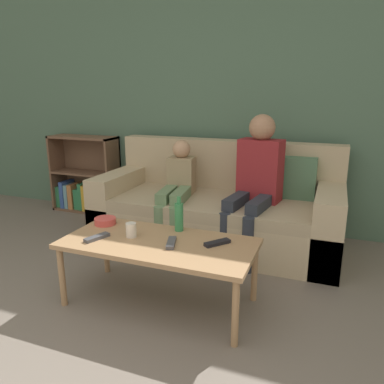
{
  "coord_description": "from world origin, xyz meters",
  "views": [
    {
      "loc": [
        1.05,
        -0.63,
        1.33
      ],
      "look_at": [
        0.1,
        1.87,
        0.61
      ],
      "focal_mm": 35.0,
      "sensor_mm": 36.0,
      "label": 1
    }
  ],
  "objects_px": {
    "person_child": "(177,187)",
    "tv_remote_0": "(171,243)",
    "tv_remote_1": "(217,243)",
    "snack_bowl": "(105,221)",
    "couch": "(218,211)",
    "bookshelf": "(85,182)",
    "person_adult": "(257,175)",
    "tv_remote_2": "(97,237)",
    "bottle": "(179,216)",
    "coffee_table": "(159,247)",
    "cup_near": "(131,230)"
  },
  "relations": [
    {
      "from": "tv_remote_1",
      "to": "tv_remote_2",
      "type": "distance_m",
      "value": 0.76
    },
    {
      "from": "person_adult",
      "to": "tv_remote_0",
      "type": "distance_m",
      "value": 1.12
    },
    {
      "from": "couch",
      "to": "bookshelf",
      "type": "distance_m",
      "value": 1.76
    },
    {
      "from": "tv_remote_0",
      "to": "snack_bowl",
      "type": "distance_m",
      "value": 0.61
    },
    {
      "from": "tv_remote_0",
      "to": "tv_remote_1",
      "type": "height_order",
      "value": "same"
    },
    {
      "from": "tv_remote_0",
      "to": "cup_near",
      "type": "bearing_deg",
      "value": 157.99
    },
    {
      "from": "bookshelf",
      "to": "tv_remote_2",
      "type": "height_order",
      "value": "bookshelf"
    },
    {
      "from": "bookshelf",
      "to": "person_adult",
      "type": "distance_m",
      "value": 2.15
    },
    {
      "from": "coffee_table",
      "to": "tv_remote_2",
      "type": "xyz_separation_m",
      "value": [
        -0.38,
        -0.11,
        0.05
      ]
    },
    {
      "from": "bookshelf",
      "to": "bottle",
      "type": "xyz_separation_m",
      "value": [
        1.72,
        -1.28,
        0.2
      ]
    },
    {
      "from": "coffee_table",
      "to": "tv_remote_0",
      "type": "height_order",
      "value": "tv_remote_0"
    },
    {
      "from": "tv_remote_2",
      "to": "snack_bowl",
      "type": "bearing_deg",
      "value": 132.97
    },
    {
      "from": "snack_bowl",
      "to": "bottle",
      "type": "relative_size",
      "value": 0.63
    },
    {
      "from": "tv_remote_0",
      "to": "bottle",
      "type": "bearing_deg",
      "value": 83.72
    },
    {
      "from": "cup_near",
      "to": "tv_remote_2",
      "type": "height_order",
      "value": "cup_near"
    },
    {
      "from": "tv_remote_1",
      "to": "tv_remote_2",
      "type": "height_order",
      "value": "same"
    },
    {
      "from": "cup_near",
      "to": "tv_remote_1",
      "type": "distance_m",
      "value": 0.56
    },
    {
      "from": "bottle",
      "to": "couch",
      "type": "bearing_deg",
      "value": 90.16
    },
    {
      "from": "bookshelf",
      "to": "snack_bowl",
      "type": "xyz_separation_m",
      "value": [
        1.18,
        -1.35,
        0.12
      ]
    },
    {
      "from": "person_child",
      "to": "tv_remote_0",
      "type": "xyz_separation_m",
      "value": [
        0.38,
        -0.99,
        -0.08
      ]
    },
    {
      "from": "couch",
      "to": "cup_near",
      "type": "xyz_separation_m",
      "value": [
        -0.24,
        -1.12,
        0.18
      ]
    },
    {
      "from": "person_child",
      "to": "tv_remote_0",
      "type": "distance_m",
      "value": 1.07
    },
    {
      "from": "person_child",
      "to": "snack_bowl",
      "type": "xyz_separation_m",
      "value": [
        -0.2,
        -0.82,
        -0.07
      ]
    },
    {
      "from": "person_adult",
      "to": "tv_remote_2",
      "type": "relative_size",
      "value": 6.56
    },
    {
      "from": "couch",
      "to": "snack_bowl",
      "type": "height_order",
      "value": "couch"
    },
    {
      "from": "person_child",
      "to": "couch",
      "type": "bearing_deg",
      "value": 16.71
    },
    {
      "from": "cup_near",
      "to": "couch",
      "type": "bearing_deg",
      "value": 77.83
    },
    {
      "from": "tv_remote_1",
      "to": "snack_bowl",
      "type": "relative_size",
      "value": 1.08
    },
    {
      "from": "person_adult",
      "to": "tv_remote_1",
      "type": "distance_m",
      "value": 0.98
    },
    {
      "from": "coffee_table",
      "to": "bottle",
      "type": "relative_size",
      "value": 5.1
    },
    {
      "from": "bookshelf",
      "to": "tv_remote_0",
      "type": "xyz_separation_m",
      "value": [
        1.77,
        -1.52,
        0.11
      ]
    },
    {
      "from": "coffee_table",
      "to": "snack_bowl",
      "type": "relative_size",
      "value": 8.08
    },
    {
      "from": "coffee_table",
      "to": "person_adult",
      "type": "bearing_deg",
      "value": 68.98
    },
    {
      "from": "person_child",
      "to": "cup_near",
      "type": "distance_m",
      "value": 0.97
    },
    {
      "from": "tv_remote_1",
      "to": "tv_remote_2",
      "type": "xyz_separation_m",
      "value": [
        -0.74,
        -0.19,
        0.0
      ]
    },
    {
      "from": "person_adult",
      "to": "couch",
      "type": "bearing_deg",
      "value": 174.38
    },
    {
      "from": "person_adult",
      "to": "tv_remote_1",
      "type": "height_order",
      "value": "person_adult"
    },
    {
      "from": "person_child",
      "to": "snack_bowl",
      "type": "bearing_deg",
      "value": -111.27
    },
    {
      "from": "tv_remote_0",
      "to": "snack_bowl",
      "type": "xyz_separation_m",
      "value": [
        -0.58,
        0.17,
        0.01
      ]
    },
    {
      "from": "tv_remote_1",
      "to": "snack_bowl",
      "type": "distance_m",
      "value": 0.85
    },
    {
      "from": "tv_remote_1",
      "to": "bookshelf",
      "type": "bearing_deg",
      "value": -175.79
    },
    {
      "from": "tv_remote_1",
      "to": "snack_bowl",
      "type": "bearing_deg",
      "value": -145.38
    },
    {
      "from": "bookshelf",
      "to": "person_child",
      "type": "height_order",
      "value": "person_child"
    },
    {
      "from": "couch",
      "to": "tv_remote_2",
      "type": "distance_m",
      "value": 1.31
    },
    {
      "from": "couch",
      "to": "bookshelf",
      "type": "bearing_deg",
      "value": 167.63
    },
    {
      "from": "tv_remote_0",
      "to": "snack_bowl",
      "type": "bearing_deg",
      "value": 146.43
    },
    {
      "from": "coffee_table",
      "to": "tv_remote_1",
      "type": "height_order",
      "value": "tv_remote_1"
    },
    {
      "from": "person_child",
      "to": "bottle",
      "type": "xyz_separation_m",
      "value": [
        0.33,
        -0.76,
        0.01
      ]
    },
    {
      "from": "tv_remote_1",
      "to": "coffee_table",
      "type": "bearing_deg",
      "value": -127.89
    },
    {
      "from": "cup_near",
      "to": "tv_remote_0",
      "type": "relative_size",
      "value": 0.53
    }
  ]
}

